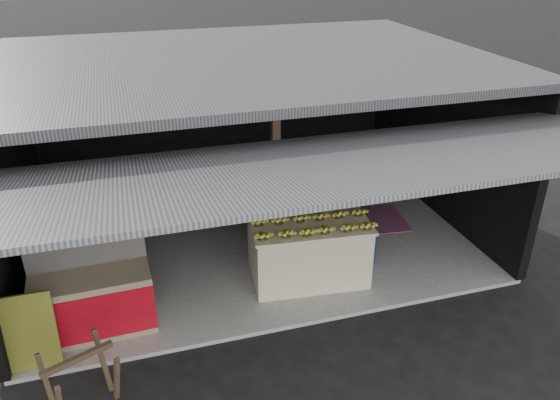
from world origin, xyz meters
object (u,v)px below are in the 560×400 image
object	(u,v)px
white_crate	(281,217)
neighbor_stall	(93,300)
sawhorse	(81,376)
water_barrel	(365,247)
plastic_chair	(358,186)
banana_table	(308,249)

from	to	relation	value
white_crate	neighbor_stall	size ratio (longest dim) A/B	0.67
white_crate	sawhorse	xyz separation A→B (m)	(-2.98, -2.60, -0.10)
sawhorse	water_barrel	size ratio (longest dim) A/B	1.74
neighbor_stall	plastic_chair	xyz separation A→B (m)	(4.56, 2.11, 0.01)
banana_table	neighbor_stall	distance (m)	3.00
white_crate	plastic_chair	distance (m)	1.87
banana_table	sawhorse	world-z (taller)	banana_table
plastic_chair	water_barrel	bearing A→B (deg)	-102.41
banana_table	plastic_chair	bearing A→B (deg)	53.85
sawhorse	plastic_chair	xyz separation A→B (m)	(4.68, 3.39, 0.06)
water_barrel	white_crate	bearing A→B (deg)	142.21
neighbor_stall	banana_table	bearing A→B (deg)	4.28
banana_table	plastic_chair	xyz separation A→B (m)	(1.58, 1.78, -0.01)
neighbor_stall	white_crate	bearing A→B (deg)	22.69
banana_table	sawhorse	bearing A→B (deg)	-147.16
white_crate	water_barrel	size ratio (longest dim) A/B	2.04
white_crate	plastic_chair	size ratio (longest dim) A/B	1.27
water_barrel	plastic_chair	distance (m)	1.76
plastic_chair	white_crate	bearing A→B (deg)	-147.31
sawhorse	plastic_chair	size ratio (longest dim) A/B	1.08
sawhorse	water_barrel	distance (m)	4.44
neighbor_stall	sawhorse	distance (m)	1.28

